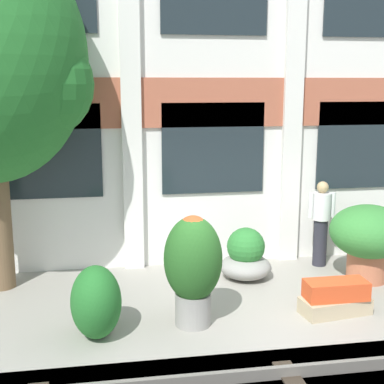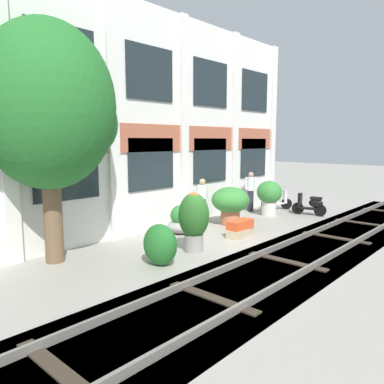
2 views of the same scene
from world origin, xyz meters
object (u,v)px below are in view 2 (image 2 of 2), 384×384
Objects in this scene: potted_plant_fluted_column at (230,202)px; potted_plant_wide_bowl at (181,221)px; scooter_second_parked at (311,205)px; resident_watching_tracks at (202,199)px; topiary_hedge at (160,245)px; potted_plant_square_trough at (240,229)px; potted_plant_ribbed_drum at (269,195)px; resident_by_doorway at (251,190)px; broadleaf_tree at (48,110)px; potted_plant_stone_basin at (194,217)px; scooter_near_curb at (275,200)px.

potted_plant_wide_bowl is at bearing 167.70° from potted_plant_fluted_column.
scooter_second_parked is 0.84× the size of resident_watching_tracks.
resident_watching_tracks is 1.63× the size of topiary_hedge.
potted_plant_square_trough is at bearing 77.54° from scooter_second_parked.
resident_by_doorway reaches higher than potted_plant_ribbed_drum.
broadleaf_tree is 5.41m from potted_plant_wide_bowl.
potted_plant_stone_basin is (-1.25, -1.70, 0.56)m from potted_plant_wide_bowl.
potted_plant_ribbed_drum is (5.72, 1.07, -0.11)m from potted_plant_stone_basin.
broadleaf_tree is 3.55× the size of resident_watching_tracks.
potted_plant_wide_bowl is 3.21m from topiary_hedge.
resident_by_doorway is at bearing -166.54° from scooter_near_curb.
potted_plant_square_trough is 4.45m from resident_by_doorway.
broadleaf_tree is 9.47m from resident_by_doorway.
potted_plant_ribbed_drum reaches higher than potted_plant_fluted_column.
broadleaf_tree is 4.19m from topiary_hedge.
potted_plant_square_trough is 1.09× the size of topiary_hedge.
potted_plant_fluted_column is 1.03m from resident_watching_tracks.
resident_by_doorway is 1.67× the size of topiary_hedge.
potted_plant_square_trough is 4.69m from scooter_second_parked.
scooter_near_curb is at bearing 5.00° from potted_plant_fluted_column.
resident_by_doorway reaches higher than potted_plant_square_trough.
resident_by_doorway reaches higher than scooter_near_curb.
topiary_hedge is at bearing -163.68° from potted_plant_fluted_column.
potted_plant_ribbed_drum is at bearing 9.65° from topiary_hedge.
potted_plant_stone_basin is 1.45m from topiary_hedge.
resident_watching_tracks is at bearing -56.57° from resident_by_doorway.
potted_plant_ribbed_drum is at bearing 32.77° from scooter_second_parked.
potted_plant_stone_basin reaches higher than topiary_hedge.
topiary_hedge is at bearing -39.80° from resident_by_doorway.
potted_plant_ribbed_drum is at bearing 16.83° from resident_by_doorway.
resident_by_doorway is at bearing 17.26° from topiary_hedge.
potted_plant_ribbed_drum is 7.21m from topiary_hedge.
scooter_near_curb is 1.29m from resident_by_doorway.
scooter_near_curb is (7.09, 1.57, -0.51)m from potted_plant_stone_basin.
resident_by_doorway is (-1.05, 0.59, 0.47)m from scooter_near_curb.
potted_plant_fluted_column reaches higher than potted_plant_wide_bowl.
potted_plant_ribbed_drum reaches higher than potted_plant_wide_bowl.
potted_plant_stone_basin is 1.53× the size of scooter_near_curb.
broadleaf_tree reaches higher than topiary_hedge.
potted_plant_stone_basin is at bearing -169.40° from potted_plant_ribbed_drum.
scooter_second_parked is at bearing -12.27° from broadleaf_tree.
scooter_second_parked reaches higher than potted_plant_wide_bowl.
potted_plant_wide_bowl is at bearing 53.77° from potted_plant_stone_basin.
potted_plant_fluted_column is at bearing -131.92° from scooter_near_curb.
potted_plant_wide_bowl is 0.68× the size of scooter_second_parked.
potted_plant_ribbed_drum is 0.86× the size of resident_watching_tracks.
potted_plant_wide_bowl is 2.18m from potted_plant_stone_basin.
scooter_near_curb is 0.63× the size of resident_by_doorway.
resident_by_doorway is at bearing 73.89° from potted_plant_ribbed_drum.
potted_plant_ribbed_drum is 0.84× the size of resident_by_doorway.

